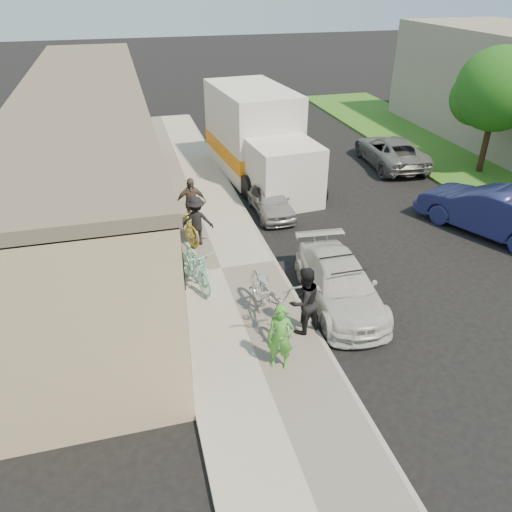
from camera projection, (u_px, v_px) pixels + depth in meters
ground at (330, 326)px, 11.72m from camera, size 120.00×120.00×0.00m
sidewalk at (221, 270)px, 13.75m from camera, size 3.00×34.00×0.15m
curb at (275, 263)px, 14.10m from camera, size 0.12×34.00×0.13m
storefront at (91, 152)px, 16.18m from camera, size 3.60×20.00×4.22m
bike_rack at (182, 264)px, 12.75m from camera, size 0.10×0.69×0.98m
sandwich_board at (161, 207)px, 15.87m from camera, size 0.88×0.89×1.10m
sedan_white at (340, 284)px, 12.27m from camera, size 1.90×4.00×1.17m
sedan_silver at (270, 200)px, 16.90m from camera, size 1.16×2.86×0.97m
moving_truck at (258, 140)px, 19.48m from camera, size 3.15×7.04×3.37m
far_car_blue at (491, 211)px, 15.55m from camera, size 3.33×4.77×1.49m
far_car_gray at (391, 151)px, 21.12m from camera, size 2.43×4.55×1.22m
median_tree at (496, 93)px, 18.95m from camera, size 3.15×3.15×4.83m
tandem_bike at (270, 298)px, 11.26m from camera, size 1.06×2.64×1.36m
woman_rider at (281, 337)px, 9.96m from camera, size 0.64×0.55×1.48m
man_standing at (304, 301)px, 10.94m from camera, size 0.95×0.85×1.62m
cruiser_bike_a at (194, 267)px, 12.67m from camera, size 1.04×1.92×1.11m
cruiser_bike_b at (198, 261)px, 13.17m from camera, size 0.89×1.73×0.86m
cruiser_bike_c at (181, 224)px, 14.83m from camera, size 1.26×1.92×1.13m
bystander_a at (197, 221)px, 14.56m from camera, size 1.04×0.70×1.50m
bystander_b at (191, 203)px, 15.57m from camera, size 0.95×0.40×1.62m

